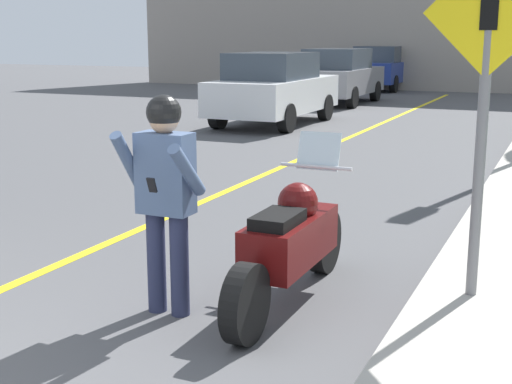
{
  "coord_description": "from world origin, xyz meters",
  "views": [
    {
      "loc": [
        3.58,
        -2.2,
        2.04
      ],
      "look_at": [
        1.3,
        2.93,
        0.81
      ],
      "focal_mm": 50.0,
      "sensor_mm": 36.0,
      "label": 1
    }
  ],
  "objects_px": {
    "motorcycle": "(291,242)",
    "parked_car_grey": "(338,76)",
    "parked_car_blue": "(381,68)",
    "parked_car_white": "(274,88)",
    "person_biker": "(165,184)",
    "crossing_sign": "(484,92)"
  },
  "relations": [
    {
      "from": "motorcycle",
      "to": "parked_car_grey",
      "type": "xyz_separation_m",
      "value": [
        -4.81,
        16.35,
        0.37
      ]
    },
    {
      "from": "motorcycle",
      "to": "parked_car_blue",
      "type": "relative_size",
      "value": 0.53
    },
    {
      "from": "parked_car_white",
      "to": "parked_car_grey",
      "type": "bearing_deg",
      "value": 92.46
    },
    {
      "from": "person_biker",
      "to": "parked_car_blue",
      "type": "height_order",
      "value": "parked_car_blue"
    },
    {
      "from": "parked_car_grey",
      "to": "parked_car_blue",
      "type": "height_order",
      "value": "same"
    },
    {
      "from": "motorcycle",
      "to": "parked_car_blue",
      "type": "height_order",
      "value": "parked_car_blue"
    },
    {
      "from": "crossing_sign",
      "to": "parked_car_grey",
      "type": "relative_size",
      "value": 0.6
    },
    {
      "from": "person_biker",
      "to": "parked_car_blue",
      "type": "xyz_separation_m",
      "value": [
        -4.34,
        23.31,
        -0.14
      ]
    },
    {
      "from": "person_biker",
      "to": "crossing_sign",
      "type": "bearing_deg",
      "value": 23.58
    },
    {
      "from": "motorcycle",
      "to": "parked_car_white",
      "type": "distance_m",
      "value": 11.53
    },
    {
      "from": "parked_car_white",
      "to": "parked_car_blue",
      "type": "bearing_deg",
      "value": 92.54
    },
    {
      "from": "crossing_sign",
      "to": "parked_car_grey",
      "type": "height_order",
      "value": "crossing_sign"
    },
    {
      "from": "parked_car_white",
      "to": "parked_car_grey",
      "type": "relative_size",
      "value": 1.0
    },
    {
      "from": "crossing_sign",
      "to": "parked_car_blue",
      "type": "bearing_deg",
      "value": 105.99
    },
    {
      "from": "parked_car_grey",
      "to": "parked_car_blue",
      "type": "distance_m",
      "value": 6.38
    },
    {
      "from": "motorcycle",
      "to": "person_biker",
      "type": "relative_size",
      "value": 1.35
    },
    {
      "from": "motorcycle",
      "to": "crossing_sign",
      "type": "xyz_separation_m",
      "value": [
        1.32,
        0.32,
        1.18
      ]
    },
    {
      "from": "crossing_sign",
      "to": "motorcycle",
      "type": "bearing_deg",
      "value": -166.23
    },
    {
      "from": "crossing_sign",
      "to": "parked_car_white",
      "type": "distance_m",
      "value": 11.85
    },
    {
      "from": "motorcycle",
      "to": "crossing_sign",
      "type": "relative_size",
      "value": 0.88
    },
    {
      "from": "crossing_sign",
      "to": "parked_car_white",
      "type": "height_order",
      "value": "crossing_sign"
    },
    {
      "from": "parked_car_white",
      "to": "parked_car_blue",
      "type": "xyz_separation_m",
      "value": [
        -0.54,
        12.14,
        0.0
      ]
    }
  ]
}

